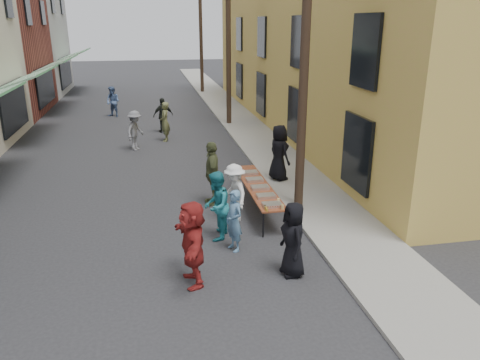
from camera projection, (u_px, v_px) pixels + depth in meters
name	position (u px, v px, depth m)	size (l,w,h in m)	color
ground	(155.00, 271.00, 10.42)	(120.00, 120.00, 0.00)	#28282B
sidewalk	(242.00, 123.00, 25.24)	(2.20, 60.00, 0.10)	gray
building_ochre	(363.00, 27.00, 23.84)	(10.00, 28.00, 10.00)	gold
utility_pole_near	(305.00, 52.00, 12.54)	(0.26, 0.26, 9.00)	#2D2116
utility_pole_mid	(228.00, 37.00, 23.68)	(0.26, 0.26, 9.00)	#2D2116
utility_pole_far	(201.00, 32.00, 34.82)	(0.26, 0.26, 9.00)	#2D2116
serving_table	(258.00, 186.00, 13.63)	(0.70, 4.00, 0.75)	#5E2F16
catering_tray_sausage	(272.00, 205.00, 12.08)	(0.50, 0.33, 0.08)	maroon
catering_tray_foil_b	(266.00, 196.00, 12.68)	(0.50, 0.33, 0.08)	#B2B2B7
catering_tray_buns	(260.00, 187.00, 13.33)	(0.50, 0.33, 0.08)	tan
catering_tray_foil_d	(255.00, 180.00, 13.98)	(0.50, 0.33, 0.08)	#B2B2B7
catering_tray_buns_end	(250.00, 173.00, 14.63)	(0.50, 0.33, 0.08)	tan
condiment_jar_a	(267.00, 210.00, 11.76)	(0.07, 0.07, 0.08)	#A57F26
condiment_jar_b	(266.00, 208.00, 11.85)	(0.07, 0.07, 0.08)	#A57F26
condiment_jar_c	(265.00, 207.00, 11.94)	(0.07, 0.07, 0.08)	#A57F26
cup_stack	(282.00, 207.00, 11.88)	(0.08, 0.08, 0.12)	tan
guest_front_a	(293.00, 239.00, 10.05)	(0.82, 0.53, 1.68)	black
guest_front_b	(234.00, 221.00, 11.17)	(0.56, 0.37, 1.53)	#5784A9
guest_front_c	(216.00, 206.00, 11.73)	(0.86, 0.67, 1.78)	teal
guest_front_d	(235.00, 193.00, 12.84)	(1.05, 0.61, 1.63)	white
guest_front_e	(212.00, 173.00, 13.96)	(1.14, 0.48, 1.95)	#505833
guest_queue_back	(192.00, 243.00, 9.68)	(1.72, 0.55, 1.86)	maroon
server	(279.00, 153.00, 15.87)	(0.93, 0.60, 1.90)	black
passerby_left	(135.00, 131.00, 19.96)	(1.10, 0.63, 1.70)	slate
passerby_mid	(163.00, 115.00, 23.13)	(1.00, 0.42, 1.71)	black
passerby_right	(165.00, 122.00, 21.45)	(0.66, 0.43, 1.80)	#63683C
passerby_far	(113.00, 102.00, 26.92)	(0.85, 0.66, 1.74)	#526EA0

